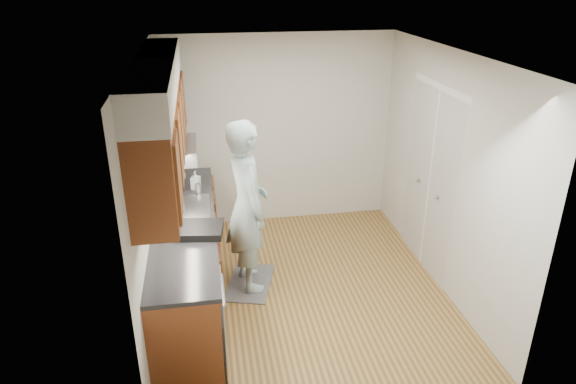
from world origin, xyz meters
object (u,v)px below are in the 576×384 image
object	(u,v)px
person	(247,195)
soap_bottle_b	(196,180)
dish_rack	(200,230)
soap_bottle_a	(175,182)
steel_can	(198,189)

from	to	relation	value
person	soap_bottle_b	bearing A→B (deg)	30.96
person	dish_rack	bearing A→B (deg)	124.07
soap_bottle_a	steel_can	distance (m)	0.27
soap_bottle_b	dish_rack	distance (m)	1.07
person	dish_rack	distance (m)	0.71
soap_bottle_a	steel_can	world-z (taller)	soap_bottle_a
steel_can	dish_rack	distance (m)	0.92
person	dish_rack	size ratio (longest dim) A/B	4.92
person	soap_bottle_a	bearing A→B (deg)	43.60
soap_bottle_a	person	bearing A→B (deg)	-34.84
person	soap_bottle_a	xyz separation A→B (m)	(-0.74, 0.51, -0.00)
soap_bottle_b	dish_rack	bearing A→B (deg)	-88.62
soap_bottle_b	dish_rack	xyz separation A→B (m)	(0.03, -1.07, -0.07)
steel_can	dish_rack	size ratio (longest dim) A/B	0.28
person	steel_can	size ratio (longest dim) A/B	17.75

